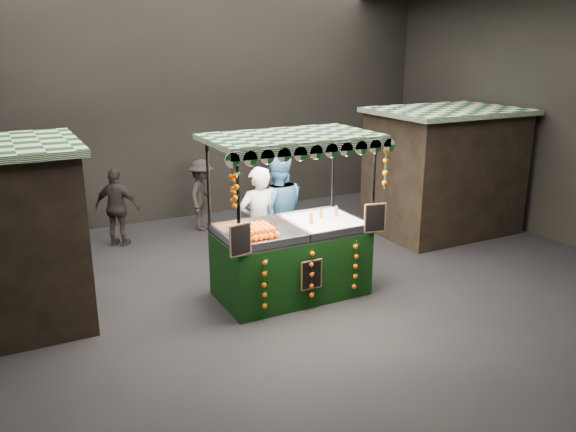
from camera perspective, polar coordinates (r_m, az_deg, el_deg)
ground at (r=9.37m, az=0.40°, el=-7.71°), size 12.00×12.00×0.00m
market_hall at (r=8.54m, az=0.45°, el=13.43°), size 12.10×10.10×5.05m
neighbour_stall_right at (r=12.59m, az=15.15°, el=4.37°), size 3.00×2.20×2.60m
juice_stall at (r=9.05m, az=0.46°, el=-3.15°), size 2.66×1.56×2.57m
vendor_grey at (r=9.70m, az=-2.95°, el=-0.72°), size 0.72×0.48×1.94m
vendor_blue at (r=10.04m, az=-1.08°, el=0.36°), size 1.20×1.05×2.10m
shopper_0 at (r=10.29m, az=-24.51°, el=-2.13°), size 0.62×0.43×1.63m
shopper_1 at (r=12.48m, az=-0.55°, el=2.48°), size 0.88×0.74×1.61m
shopper_2 at (r=11.79m, az=-16.52°, el=0.83°), size 0.97×0.86×1.57m
shopper_3 at (r=12.45m, az=-8.51°, el=2.07°), size 1.05×1.14×1.53m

